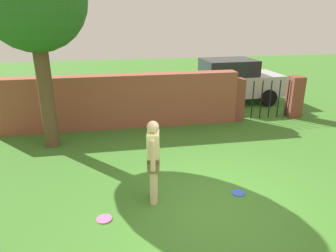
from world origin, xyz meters
TOP-DOWN VIEW (x-y plane):
  - ground_plane at (0.00, 0.00)m, footprint 40.00×40.00m
  - brick_wall at (-1.50, 4.76)m, footprint 7.42×0.50m
  - tree at (-3.41, 3.56)m, footprint 2.51×2.51m
  - person at (-1.05, 0.45)m, footprint 0.28×0.53m
  - fence_gate at (3.38, 4.76)m, footprint 2.57×0.44m
  - car at (2.79, 6.88)m, footprint 4.29×2.10m
  - frisbee_pink at (-2.00, 0.00)m, footprint 0.27×0.27m
  - frisbee_blue at (0.65, 0.37)m, footprint 0.27×0.27m

SIDE VIEW (x-z plane):
  - ground_plane at x=0.00m, z-range 0.00..0.00m
  - frisbee_pink at x=-2.00m, z-range 0.00..0.02m
  - frisbee_blue at x=0.65m, z-range 0.00..0.02m
  - fence_gate at x=3.38m, z-range 0.00..1.40m
  - brick_wall at x=-1.50m, z-range 0.00..1.66m
  - car at x=2.79m, z-range 0.00..1.72m
  - person at x=-1.05m, z-range 0.09..1.71m
  - tree at x=-3.41m, z-range 1.19..6.18m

